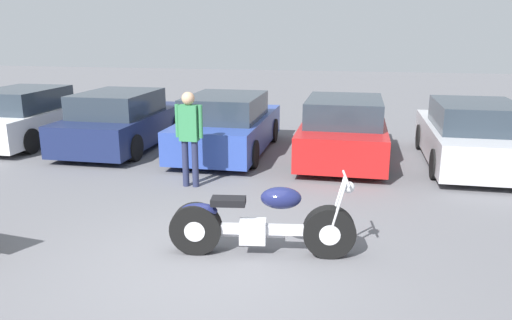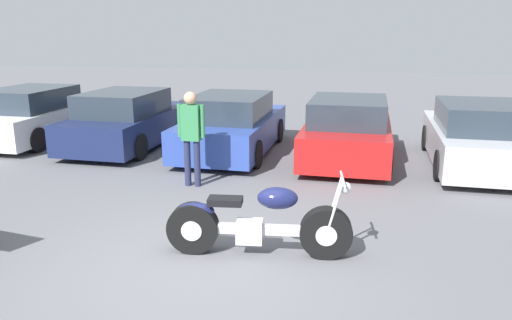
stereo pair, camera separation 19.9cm
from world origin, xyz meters
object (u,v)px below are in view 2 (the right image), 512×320
parked_car_white (36,116)px  parked_car_blue (232,126)px  parked_car_navy (128,121)px  motorcycle (257,224)px  parked_car_silver (477,137)px  parked_car_red (348,131)px  person_standing (191,130)px

parked_car_white → parked_car_blue: bearing=-1.9°
parked_car_white → parked_car_navy: 2.70m
motorcycle → parked_car_silver: 6.35m
parked_car_blue → parked_car_red: bearing=-0.0°
parked_car_navy → person_standing: bearing=-45.7°
parked_car_blue → parked_car_silver: same height
parked_car_navy → parked_car_red: size_ratio=1.00×
parked_car_red → person_standing: bearing=-135.0°
parked_car_white → parked_car_silver: 10.81m
motorcycle → person_standing: 3.25m
motorcycle → parked_car_silver: (3.58, 5.23, 0.22)m
parked_car_blue → parked_car_silver: size_ratio=1.00×
parked_car_white → parked_car_red: (8.10, -0.18, 0.00)m
parked_car_white → parked_car_red: bearing=-1.3°
parked_car_navy → parked_car_blue: (2.70, -0.05, 0.00)m
motorcycle → parked_car_navy: (-4.52, 5.36, 0.22)m
motorcycle → parked_car_red: size_ratio=0.58×
parked_car_silver → person_standing: (-5.41, -2.63, 0.42)m
parked_car_blue → parked_car_navy: bearing=179.0°
parked_car_navy → parked_car_silver: (8.10, -0.13, 0.00)m
parked_car_blue → parked_car_silver: bearing=-0.9°
motorcycle → parked_car_blue: size_ratio=0.58×
parked_car_blue → parked_car_red: size_ratio=1.00×
motorcycle → parked_car_navy: 7.01m
parked_car_navy → parked_car_red: (5.40, -0.05, 0.00)m
motorcycle → parked_car_red: 5.39m
motorcycle → person_standing: person_standing is taller
parked_car_navy → person_standing: size_ratio=2.36×
parked_car_blue → parked_car_red: (2.70, -0.00, 0.00)m
parked_car_white → parked_car_red: size_ratio=1.00×
motorcycle → parked_car_blue: 5.62m
motorcycle → parked_car_red: bearing=80.6°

